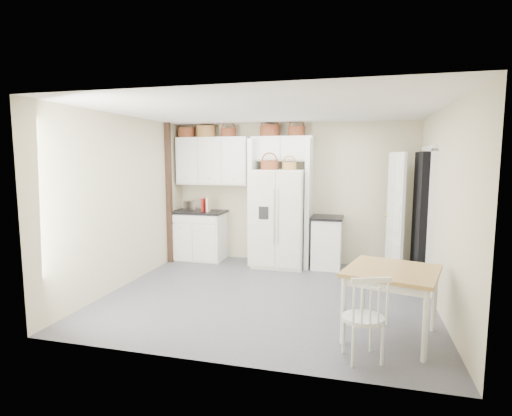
# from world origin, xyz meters

# --- Properties ---
(floor) EXTENTS (4.50, 4.50, 0.00)m
(floor) POSITION_xyz_m (0.00, 0.00, 0.00)
(floor) COLOR #474554
(floor) RESTS_ON ground
(ceiling) EXTENTS (4.50, 4.50, 0.00)m
(ceiling) POSITION_xyz_m (0.00, 0.00, 2.60)
(ceiling) COLOR white
(ceiling) RESTS_ON wall_back
(wall_back) EXTENTS (4.50, 0.00, 4.50)m
(wall_back) POSITION_xyz_m (0.00, 2.00, 1.30)
(wall_back) COLOR beige
(wall_back) RESTS_ON floor
(wall_left) EXTENTS (0.00, 4.00, 4.00)m
(wall_left) POSITION_xyz_m (-2.25, 0.00, 1.30)
(wall_left) COLOR beige
(wall_left) RESTS_ON floor
(wall_right) EXTENTS (0.00, 4.00, 4.00)m
(wall_right) POSITION_xyz_m (2.25, 0.00, 1.30)
(wall_right) COLOR beige
(wall_right) RESTS_ON floor
(refrigerator) EXTENTS (0.91, 0.73, 1.75)m
(refrigerator) POSITION_xyz_m (-0.15, 1.61, 0.88)
(refrigerator) COLOR silver
(refrigerator) RESTS_ON floor
(base_cab_left) EXTENTS (0.98, 0.62, 0.91)m
(base_cab_left) POSITION_xyz_m (-1.76, 1.70, 0.45)
(base_cab_left) COLOR white
(base_cab_left) RESTS_ON floor
(base_cab_right) EXTENTS (0.50, 0.60, 0.89)m
(base_cab_right) POSITION_xyz_m (0.69, 1.70, 0.44)
(base_cab_right) COLOR white
(base_cab_right) RESTS_ON floor
(dining_table) EXTENTS (1.13, 1.13, 0.77)m
(dining_table) POSITION_xyz_m (1.59, -0.99, 0.38)
(dining_table) COLOR brown
(dining_table) RESTS_ON floor
(windsor_chair) EXTENTS (0.51, 0.49, 0.83)m
(windsor_chair) POSITION_xyz_m (1.30, -1.56, 0.42)
(windsor_chair) COLOR white
(windsor_chair) RESTS_ON floor
(counter_left) EXTENTS (1.02, 0.66, 0.04)m
(counter_left) POSITION_xyz_m (-1.76, 1.70, 0.93)
(counter_left) COLOR black
(counter_left) RESTS_ON base_cab_left
(counter_right) EXTENTS (0.54, 0.64, 0.04)m
(counter_right) POSITION_xyz_m (0.69, 1.70, 0.91)
(counter_right) COLOR black
(counter_right) RESTS_ON base_cab_right
(toaster) EXTENTS (0.30, 0.21, 0.19)m
(toaster) POSITION_xyz_m (-1.91, 1.69, 1.04)
(toaster) COLOR silver
(toaster) RESTS_ON counter_left
(cookbook_red) EXTENTS (0.06, 0.17, 0.25)m
(cookbook_red) POSITION_xyz_m (-1.61, 1.62, 1.07)
(cookbook_red) COLOR maroon
(cookbook_red) RESTS_ON counter_left
(cookbook_cream) EXTENTS (0.05, 0.18, 0.27)m
(cookbook_cream) POSITION_xyz_m (-1.53, 1.62, 1.08)
(cookbook_cream) COLOR beige
(cookbook_cream) RESTS_ON counter_left
(basket_upper_a) EXTENTS (0.33, 0.33, 0.19)m
(basket_upper_a) POSITION_xyz_m (-2.05, 1.83, 2.44)
(basket_upper_a) COLOR brown
(basket_upper_a) RESTS_ON upper_cabinet
(basket_upper_b) EXTENTS (0.37, 0.37, 0.22)m
(basket_upper_b) POSITION_xyz_m (-1.64, 1.83, 2.46)
(basket_upper_b) COLOR brown
(basket_upper_b) RESTS_ON upper_cabinet
(basket_upper_c) EXTENTS (0.28, 0.28, 0.16)m
(basket_upper_c) POSITION_xyz_m (-1.19, 1.83, 2.43)
(basket_upper_c) COLOR brown
(basket_upper_c) RESTS_ON upper_cabinet
(basket_bridge_a) EXTENTS (0.36, 0.36, 0.20)m
(basket_bridge_a) POSITION_xyz_m (-0.39, 1.83, 2.45)
(basket_bridge_a) COLOR brown
(basket_bridge_a) RESTS_ON bridge_cabinet
(basket_bridge_b) EXTENTS (0.30, 0.30, 0.17)m
(basket_bridge_b) POSITION_xyz_m (0.10, 1.83, 2.44)
(basket_bridge_b) COLOR brown
(basket_bridge_b) RESTS_ON bridge_cabinet
(basket_fridge_a) EXTENTS (0.31, 0.31, 0.16)m
(basket_fridge_a) POSITION_xyz_m (-0.32, 1.51, 1.84)
(basket_fridge_a) COLOR brown
(basket_fridge_a) RESTS_ON refrigerator
(basket_fridge_b) EXTENTS (0.25, 0.25, 0.13)m
(basket_fridge_b) POSITION_xyz_m (0.03, 1.51, 1.82)
(basket_fridge_b) COLOR brown
(basket_fridge_b) RESTS_ON refrigerator
(upper_cabinet) EXTENTS (1.40, 0.34, 0.90)m
(upper_cabinet) POSITION_xyz_m (-1.50, 1.83, 1.90)
(upper_cabinet) COLOR white
(upper_cabinet) RESTS_ON wall_back
(bridge_cabinet) EXTENTS (1.12, 0.34, 0.45)m
(bridge_cabinet) POSITION_xyz_m (-0.15, 1.83, 2.12)
(bridge_cabinet) COLOR white
(bridge_cabinet) RESTS_ON wall_back
(fridge_panel_left) EXTENTS (0.08, 0.60, 2.30)m
(fridge_panel_left) POSITION_xyz_m (-0.66, 1.70, 1.15)
(fridge_panel_left) COLOR white
(fridge_panel_left) RESTS_ON floor
(fridge_panel_right) EXTENTS (0.08, 0.60, 2.30)m
(fridge_panel_right) POSITION_xyz_m (0.36, 1.70, 1.15)
(fridge_panel_right) COLOR white
(fridge_panel_right) RESTS_ON floor
(trim_post) EXTENTS (0.09, 0.09, 2.60)m
(trim_post) POSITION_xyz_m (-2.20, 1.35, 1.30)
(trim_post) COLOR black
(trim_post) RESTS_ON floor
(doorway_void) EXTENTS (0.18, 0.85, 2.05)m
(doorway_void) POSITION_xyz_m (2.16, 1.00, 1.02)
(doorway_void) COLOR black
(doorway_void) RESTS_ON floor
(door_slab) EXTENTS (0.21, 0.79, 2.05)m
(door_slab) POSITION_xyz_m (1.80, 1.33, 1.02)
(door_slab) COLOR white
(door_slab) RESTS_ON floor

